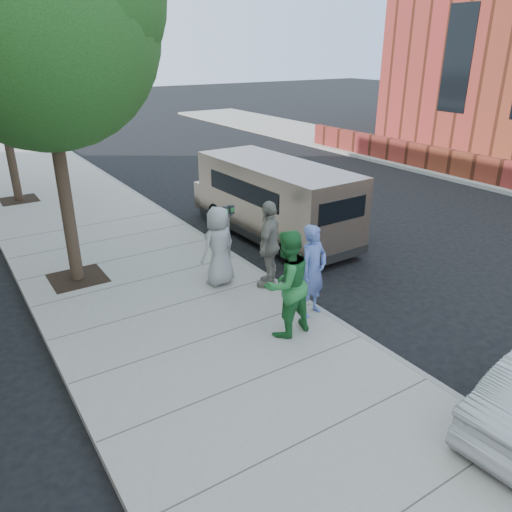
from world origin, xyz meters
The scene contains 11 objects.
ground centered at (0.00, 0.00, 0.00)m, with size 120.00×120.00×0.00m, color black.
sidewalk centered at (-1.00, 0.00, 0.07)m, with size 5.00×60.00×0.15m, color gray.
curb_face centered at (1.44, 0.00, 0.07)m, with size 0.12×60.00×0.16m, color gray.
church_wall centered at (13.50, 2.00, 0.65)m, with size 0.30×22.00×1.00m, color maroon.
tree_near centered at (-2.25, 2.40, 5.55)m, with size 4.62×4.60×7.53m.
parking_meter centered at (1.21, 1.48, 1.16)m, with size 0.29×0.11×1.39m.
van centered at (3.25, 2.51, 1.14)m, with size 2.08×5.85×2.15m.
person_officer centered at (1.18, -1.80, 1.08)m, with size 0.68×0.44×1.85m, color #5B71C1.
person_green_shirt centered at (0.31, -2.12, 1.15)m, with size 0.98×0.76×2.01m, color #287B39.
person_gray_shirt centered at (0.33, 0.40, 1.04)m, with size 0.87×0.57×1.78m, color #9C9C9E.
person_striped_polo centered at (1.20, -0.28, 1.12)m, with size 1.14×0.48×1.95m, color gray.
Camera 1 is at (-4.52, -8.54, 5.07)m, focal length 35.00 mm.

